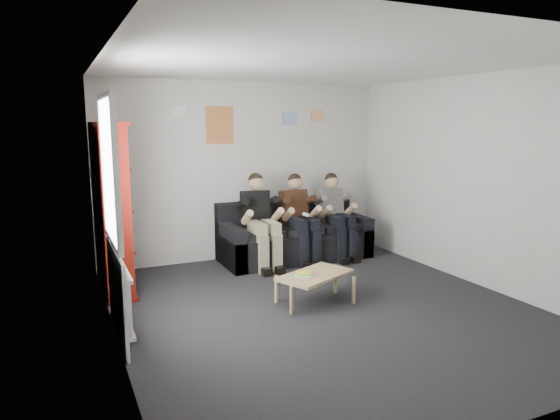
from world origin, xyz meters
The scene contains 14 objects.
room_shell centered at (0.00, 0.00, 1.35)m, with size 5.00×5.00×5.00m.
sofa centered at (0.63, 2.07, 0.32)m, with size 2.29×0.94×0.88m.
bookshelf centered at (-2.06, 1.57, 1.05)m, with size 0.31×0.94×2.10m.
coffee_table centered at (-0.01, 0.20, 0.32)m, with size 0.90×0.49×0.36m.
game_cases centered at (-0.17, 0.18, 0.38)m, with size 0.20×0.17×0.04m.
person_left centered at (-0.01, 1.86, 0.68)m, with size 0.41×0.88×1.37m.
person_middle centered at (0.63, 1.86, 0.67)m, with size 0.39×0.84×1.33m.
person_right centered at (1.27, 1.86, 0.66)m, with size 0.39×0.83×1.31m.
radiator centered at (-2.15, 0.20, 0.35)m, with size 0.10×0.64×0.60m.
window centered at (-2.22, 0.20, 1.03)m, with size 0.05×1.30×2.36m.
poster_large centered at (-0.40, 2.49, 2.05)m, with size 0.42×0.01×0.55m, color gold.
poster_blue centered at (0.75, 2.49, 2.15)m, with size 0.25×0.01×0.20m, color #4172DE.
poster_pink centered at (1.25, 2.49, 2.20)m, with size 0.22×0.01×0.18m, color #CE4074.
poster_sign centered at (-1.00, 2.49, 2.25)m, with size 0.20×0.01×0.14m, color white.
Camera 1 is at (-2.71, -4.70, 2.09)m, focal length 32.00 mm.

